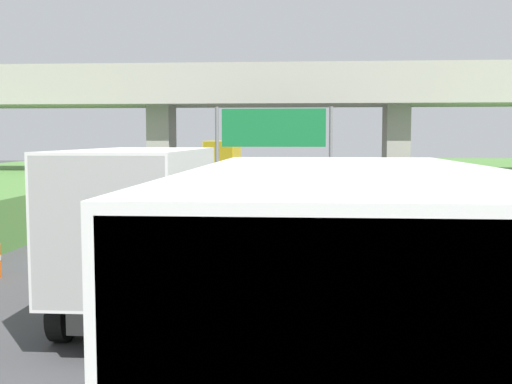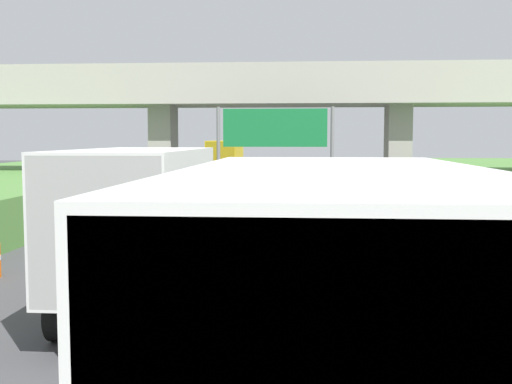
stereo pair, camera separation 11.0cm
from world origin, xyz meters
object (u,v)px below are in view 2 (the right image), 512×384
object	(u,v)px
overhead_highway_sign	(275,134)
truck_white	(331,328)
truck_orange	(148,219)
speed_limit_sign	(472,200)
truck_yellow	(226,159)
car_red	(343,168)

from	to	relation	value
overhead_highway_sign	truck_white	distance (m)	25.78
overhead_highway_sign	truck_orange	bearing A→B (deg)	-95.75
truck_orange	speed_limit_sign	bearing A→B (deg)	45.52
truck_orange	truck_yellow	bearing A→B (deg)	94.68
truck_white	car_red	bearing A→B (deg)	86.40
overhead_highway_sign	truck_yellow	distance (m)	19.37
truck_yellow	speed_limit_sign	bearing A→B (deg)	-65.97
overhead_highway_sign	truck_orange	world-z (taller)	overhead_highway_sign
speed_limit_sign	car_red	world-z (taller)	speed_limit_sign
truck_yellow	truck_white	size ratio (longest dim) A/B	1.00
speed_limit_sign	truck_white	world-z (taller)	truck_white
truck_white	speed_limit_sign	bearing A→B (deg)	71.41
speed_limit_sign	truck_orange	xyz separation A→B (m)	(-9.24, -9.41, 0.46)
truck_orange	car_red	xyz separation A→B (m)	(6.97, 46.43, -1.08)
truck_yellow	truck_orange	distance (m)	37.02
truck_orange	car_red	size ratio (longest dim) A/B	1.78
truck_white	car_red	xyz separation A→B (m)	(3.39, 53.84, -1.08)
overhead_highway_sign	speed_limit_sign	distance (m)	11.76
truck_orange	truck_white	distance (m)	8.23
car_red	truck_yellow	bearing A→B (deg)	-136.34
speed_limit_sign	car_red	size ratio (longest dim) A/B	0.54
overhead_highway_sign	truck_white	size ratio (longest dim) A/B	0.81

